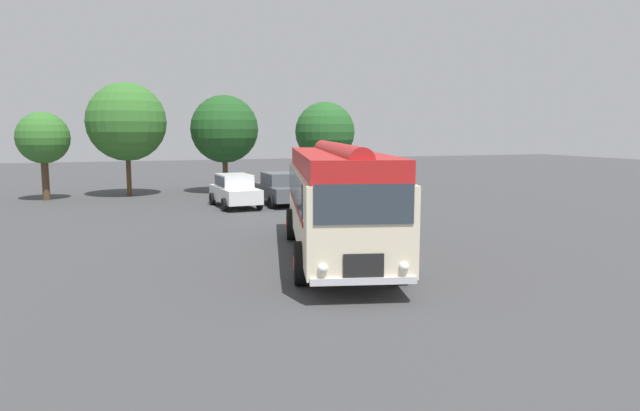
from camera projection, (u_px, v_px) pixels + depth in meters
The scene contains 9 objects.
ground_plane at pixel (341, 253), 18.01m from camera, with size 120.00×120.00×0.00m, color #3D3D3F.
vintage_bus at pixel (337, 195), 17.29m from camera, with size 4.96×10.38×3.49m.
car_near_left at pixel (235, 190), 28.82m from camera, with size 2.15×4.30×1.66m.
car_mid_left at pixel (280, 189), 29.74m from camera, with size 2.02×4.23×1.66m.
car_mid_right at pixel (333, 186), 31.08m from camera, with size 2.01×4.23×1.66m.
tree_far_left at pixel (42, 137), 31.40m from camera, with size 2.84×2.84×4.88m.
tree_left_of_centre at pixel (126, 121), 33.20m from camera, with size 4.58×4.58×6.65m.
tree_centre at pixel (224, 130), 35.23m from camera, with size 4.17×4.17×6.03m.
tree_right_of_centre at pixel (323, 131), 37.18m from camera, with size 3.90×3.90×5.72m.
Camera 1 is at (-6.63, -16.38, 3.85)m, focal length 32.00 mm.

